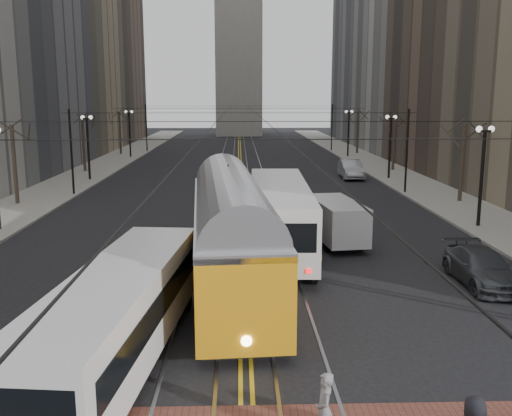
{
  "coord_description": "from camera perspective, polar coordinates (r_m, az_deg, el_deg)",
  "views": [
    {
      "loc": [
        -0.17,
        -13.81,
        7.44
      ],
      "look_at": [
        0.54,
        9.04,
        3.0
      ],
      "focal_mm": 40.0,
      "sensor_mm": 36.0,
      "label": 1
    }
  ],
  "objects": [
    {
      "name": "ground",
      "position": [
        15.69,
        -0.98,
        -17.32
      ],
      "size": [
        260.0,
        260.0,
        0.0
      ],
      "primitive_type": "plane",
      "color": "black",
      "rests_on": "ground"
    },
    {
      "name": "sidewalk_left",
      "position": [
        61.1,
        -15.84,
        3.65
      ],
      "size": [
        5.0,
        140.0,
        0.15
      ],
      "primitive_type": "cube",
      "color": "gray",
      "rests_on": "ground"
    },
    {
      "name": "sidewalk_right",
      "position": [
        61.18,
        12.63,
        3.81
      ],
      "size": [
        5.0,
        140.0,
        0.15
      ],
      "primitive_type": "cube",
      "color": "gray",
      "rests_on": "ground"
    },
    {
      "name": "streetcar_rails",
      "position": [
        59.28,
        -1.59,
        3.78
      ],
      "size": [
        4.8,
        130.0,
        0.02
      ],
      "primitive_type": "cube",
      "color": "gray",
      "rests_on": "ground"
    },
    {
      "name": "centre_lines",
      "position": [
        59.28,
        -1.59,
        3.78
      ],
      "size": [
        0.42,
        130.0,
        0.01
      ],
      "primitive_type": "cube",
      "color": "gold",
      "rests_on": "ground"
    },
    {
      "name": "building_left_far",
      "position": [
        103.74,
        -16.68,
        17.5
      ],
      "size": [
        16.0,
        20.0,
        40.0
      ],
      "primitive_type": "cube",
      "color": "brown",
      "rests_on": "ground"
    },
    {
      "name": "building_right_mid",
      "position": [
        65.78,
        22.45,
        18.55
      ],
      "size": [
        16.0,
        20.0,
        34.0
      ],
      "primitive_type": "cube",
      "color": "brown",
      "rests_on": "ground"
    },
    {
      "name": "building_right_far",
      "position": [
        103.82,
        13.19,
        17.66
      ],
      "size": [
        16.0,
        20.0,
        40.0
      ],
      "primitive_type": "cube",
      "color": "slate",
      "rests_on": "ground"
    },
    {
      "name": "lamp_posts",
      "position": [
        42.81,
        -1.54,
        4.76
      ],
      "size": [
        27.6,
        57.2,
        5.6
      ],
      "color": "black",
      "rests_on": "ground"
    },
    {
      "name": "street_trees",
      "position": [
        49.28,
        -1.57,
        5.58
      ],
      "size": [
        31.68,
        53.28,
        5.6
      ],
      "color": "#382D23",
      "rests_on": "ground"
    },
    {
      "name": "trolley_wires",
      "position": [
        48.78,
        -1.57,
        6.67
      ],
      "size": [
        25.96,
        120.0,
        6.6
      ],
      "color": "black",
      "rests_on": "ground"
    },
    {
      "name": "transit_bus",
      "position": [
        16.5,
        -13.52,
        -10.87
      ],
      "size": [
        3.45,
        11.21,
        2.76
      ],
      "primitive_type": "cube",
      "rotation": [
        0.0,
        0.0,
        -0.11
      ],
      "color": "silver",
      "rests_on": "ground"
    },
    {
      "name": "streetcar",
      "position": [
        22.81,
        -2.55,
        -3.41
      ],
      "size": [
        3.82,
        15.17,
        3.54
      ],
      "primitive_type": "cube",
      "rotation": [
        0.0,
        0.0,
        0.07
      ],
      "color": "orange",
      "rests_on": "ground"
    },
    {
      "name": "rear_bus",
      "position": [
        27.93,
        2.32,
        -0.99
      ],
      "size": [
        3.13,
        12.7,
        3.29
      ],
      "primitive_type": "cube",
      "rotation": [
        0.0,
        0.0,
        -0.03
      ],
      "color": "silver",
      "rests_on": "ground"
    },
    {
      "name": "cargo_van",
      "position": [
        29.47,
        8.05,
        -1.48
      ],
      "size": [
        2.59,
        5.31,
        2.26
      ],
      "primitive_type": "cube",
      "rotation": [
        0.0,
        0.0,
        0.13
      ],
      "color": "#B8B8B8",
      "rests_on": "ground"
    },
    {
      "name": "sedan_grey",
      "position": [
        39.48,
        4.32,
        1.16
      ],
      "size": [
        1.96,
        4.32,
        1.44
      ],
      "primitive_type": "imported",
      "rotation": [
        0.0,
        0.0,
        -0.06
      ],
      "color": "#43464C",
      "rests_on": "ground"
    },
    {
      "name": "sedan_silver",
      "position": [
        54.08,
        9.46,
        3.85
      ],
      "size": [
        1.93,
        5.26,
        1.72
      ],
      "primitive_type": "imported",
      "rotation": [
        0.0,
        0.0,
        -0.02
      ],
      "color": "#9EA0A5",
      "rests_on": "ground"
    },
    {
      "name": "sedan_parked",
      "position": [
        24.87,
        21.63,
        -5.53
      ],
      "size": [
        1.96,
        4.82,
        1.4
      ],
      "primitive_type": "imported",
      "rotation": [
        0.0,
        0.0,
        -0.0
      ],
      "color": "#3C3F43",
      "rests_on": "ground"
    },
    {
      "name": "pedestrian_b",
      "position": [
        13.07,
        6.85,
        -19.39
      ],
      "size": [
        0.41,
        0.61,
        1.67
      ],
      "primitive_type": "imported",
      "rotation": [
        0.0,
        0.0,
        4.7
      ],
      "color": "gray",
      "rests_on": "crosswalk_band"
    }
  ]
}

